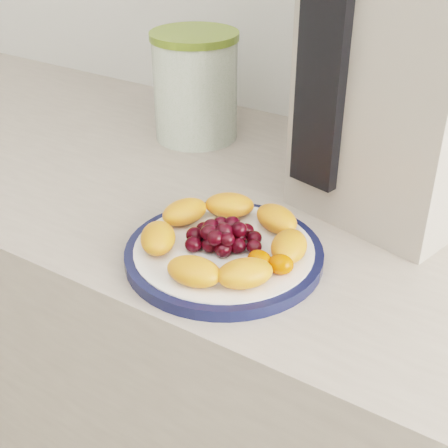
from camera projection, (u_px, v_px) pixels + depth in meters
The scene contains 9 objects.
counter at pixel (257, 415), 1.13m from camera, with size 3.50×0.60×0.90m, color #AFA092.
cabinet_face at pixel (256, 427), 1.14m from camera, with size 3.48×0.58×0.84m, color #986951.
plate_rim at pixel (224, 254), 0.76m from camera, with size 0.24×0.24×0.01m, color #11173A.
plate_face at pixel (224, 253), 0.75m from camera, with size 0.22×0.22×0.02m, color white.
canister at pixel (195, 90), 1.05m from camera, with size 0.14×0.14×0.17m, color #34611A.
canister_lid at pixel (194, 36), 1.00m from camera, with size 0.15×0.15×0.01m, color olive.
appliance_body at pixel (431, 65), 0.81m from camera, with size 0.22×0.30×0.38m, color #ACA295.
appliance_panel at pixel (322, 77), 0.75m from camera, with size 0.06×0.02×0.28m, color black.
fruit_plate at pixel (226, 237), 0.74m from camera, with size 0.21×0.21×0.03m.
Camera 1 is at (0.38, 0.50, 1.32)m, focal length 50.00 mm.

